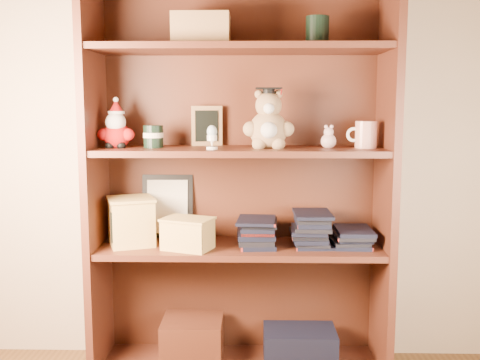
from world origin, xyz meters
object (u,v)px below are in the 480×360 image
(grad_teddy_bear, at_px, (268,125))
(bookcase, at_px, (240,188))
(teacher_mug, at_px, (365,135))
(treats_box, at_px, (131,221))

(grad_teddy_bear, bearing_deg, bookcase, 153.33)
(bookcase, bearing_deg, teacher_mug, -5.78)
(grad_teddy_bear, xyz_separation_m, teacher_mug, (0.38, 0.01, -0.04))
(bookcase, relative_size, treats_box, 6.95)
(grad_teddy_bear, bearing_deg, teacher_mug, 1.11)
(teacher_mug, relative_size, treats_box, 0.52)
(bookcase, height_order, teacher_mug, bookcase)
(bookcase, bearing_deg, grad_teddy_bear, -26.67)
(teacher_mug, bearing_deg, treats_box, -179.95)
(teacher_mug, distance_m, treats_box, 1.01)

